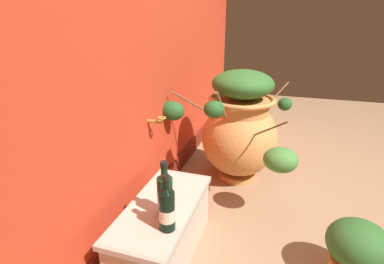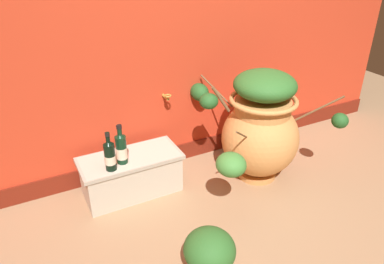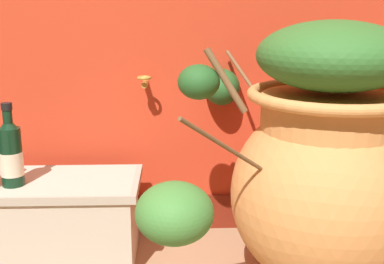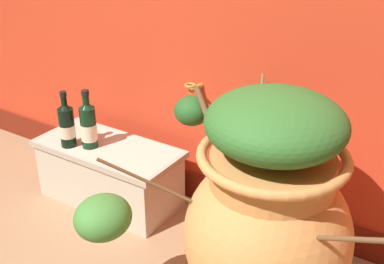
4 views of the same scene
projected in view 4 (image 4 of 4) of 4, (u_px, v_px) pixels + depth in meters
The scene contains 4 objects.
terracotta_urn at pixel (265, 212), 1.78m from camera, with size 1.14×1.01×0.91m.
stone_ledge at pixel (110, 171), 2.58m from camera, with size 0.76×0.35×0.32m.
wine_bottle_left at pixel (67, 124), 2.47m from camera, with size 0.08×0.08×0.29m.
wine_bottle_middle at pixel (88, 124), 2.46m from camera, with size 0.08×0.08×0.30m.
Camera 4 is at (0.97, -0.80, 1.49)m, focal length 46.40 mm.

